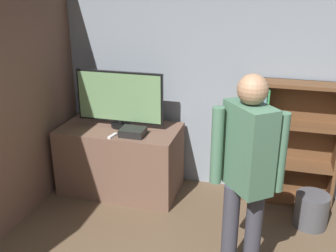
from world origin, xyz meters
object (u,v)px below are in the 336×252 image
object	(u,v)px
television	(120,99)
game_console	(133,132)
bookshelf	(281,142)
person	(246,168)
waste_bin	(311,210)

from	to	relation	value
television	game_console	bearing A→B (deg)	-44.21
bookshelf	person	bearing A→B (deg)	-100.73
television	person	size ratio (longest dim) A/B	0.57
game_console	bookshelf	xyz separation A→B (m)	(1.53, 0.44, -0.13)
person	bookshelf	bearing A→B (deg)	130.55
television	waste_bin	bearing A→B (deg)	-6.15
television	bookshelf	distance (m)	1.81
television	waste_bin	xyz separation A→B (m)	(2.10, -0.23, -0.93)
television	game_console	distance (m)	0.43
television	bookshelf	xyz separation A→B (m)	(1.75, 0.22, -0.41)
game_console	waste_bin	distance (m)	1.98
waste_bin	television	bearing A→B (deg)	173.85
game_console	bookshelf	size ratio (longest dim) A/B	0.19
waste_bin	person	bearing A→B (deg)	-122.73
game_console	bookshelf	bearing A→B (deg)	16.24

